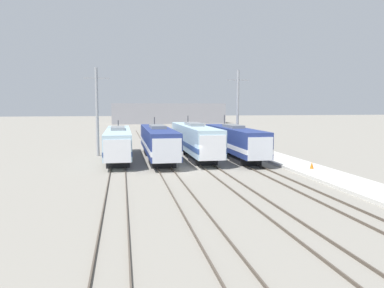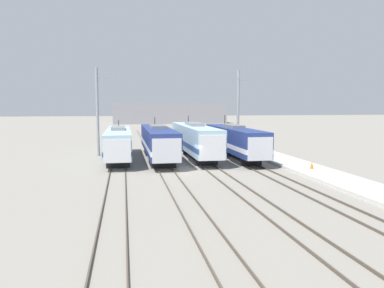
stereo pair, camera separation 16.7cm
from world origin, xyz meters
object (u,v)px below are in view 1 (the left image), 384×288
at_px(locomotive_far_right, 234,141).
at_px(traffic_cone, 312,165).
at_px(catenary_tower_left, 97,110).
at_px(locomotive_center_right, 195,140).
at_px(locomotive_center_left, 158,142).
at_px(catenary_tower_right, 238,110).
at_px(locomotive_far_left, 118,143).

bearing_deg(locomotive_far_right, traffic_cone, -66.25).
bearing_deg(catenary_tower_left, locomotive_center_right, -17.34).
relative_size(locomotive_center_left, catenary_tower_right, 1.74).
xyz_separation_m(locomotive_center_right, catenary_tower_right, (6.63, 3.70, 3.59)).
bearing_deg(locomotive_far_left, catenary_tower_left, 120.59).
height_order(catenary_tower_left, traffic_cone, catenary_tower_left).
bearing_deg(locomotive_center_right, locomotive_far_left, -175.86).
relative_size(locomotive_far_left, traffic_cone, 27.13).
xyz_separation_m(locomotive_far_left, catenary_tower_left, (-2.58, 4.37, 3.76)).
xyz_separation_m(locomotive_far_left, locomotive_center_left, (4.63, -0.42, 0.07)).
bearing_deg(catenary_tower_left, traffic_cone, -36.51).
xyz_separation_m(locomotive_center_right, catenary_tower_left, (-11.84, 3.70, 3.59)).
distance_m(locomotive_center_left, catenary_tower_right, 12.78).
bearing_deg(catenary_tower_right, locomotive_center_left, -156.96).
height_order(locomotive_far_left, locomotive_center_right, locomotive_center_right).
bearing_deg(locomotive_center_right, locomotive_center_left, -166.72).
relative_size(locomotive_center_right, catenary_tower_right, 1.78).
bearing_deg(locomotive_center_right, catenary_tower_right, 29.14).
bearing_deg(locomotive_far_left, locomotive_center_left, -5.21).
height_order(locomotive_far_right, traffic_cone, locomotive_far_right).
bearing_deg(catenary_tower_right, locomotive_center_right, -150.86).
distance_m(locomotive_far_right, traffic_cone, 11.58).
bearing_deg(catenary_tower_right, traffic_cone, -80.47).
bearing_deg(locomotive_far_right, locomotive_far_left, 176.97).
bearing_deg(locomotive_far_right, catenary_tower_left, 162.79).
relative_size(locomotive_far_right, catenary_tower_left, 1.67).
bearing_deg(traffic_cone, locomotive_center_right, 127.82).
bearing_deg(traffic_cone, catenary_tower_right, 99.53).
bearing_deg(catenary_tower_left, catenary_tower_right, 0.00).
height_order(locomotive_far_left, locomotive_center_left, locomotive_center_left).
relative_size(locomotive_far_left, catenary_tower_right, 1.63).
bearing_deg(traffic_cone, locomotive_center_left, 142.05).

